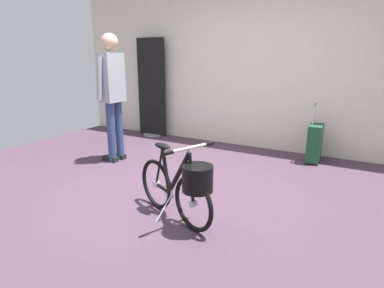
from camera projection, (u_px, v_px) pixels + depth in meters
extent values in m
plane|color=#473342|center=(177.00, 194.00, 3.57)|extent=(6.76, 6.76, 0.00)
cube|color=silver|center=(253.00, 48.00, 5.10)|extent=(6.76, 0.10, 3.17)
cylinder|color=#B7B7BC|center=(153.00, 134.00, 6.23)|extent=(0.36, 0.36, 0.02)
cube|color=black|center=(152.00, 87.00, 5.99)|extent=(0.60, 0.02, 1.77)
torus|color=black|center=(193.00, 204.00, 2.77)|extent=(0.48, 0.22, 0.50)
cylinder|color=#B7B7BC|center=(193.00, 204.00, 2.77)|extent=(0.07, 0.07, 0.06)
torus|color=black|center=(156.00, 184.00, 3.20)|extent=(0.48, 0.22, 0.50)
cylinder|color=#B7B7BC|center=(156.00, 184.00, 3.20)|extent=(0.07, 0.07, 0.06)
cylinder|color=black|center=(163.00, 188.00, 3.12)|extent=(0.22, 0.11, 0.05)
cylinder|color=black|center=(179.00, 174.00, 2.87)|extent=(0.34, 0.17, 0.49)
cylinder|color=black|center=(166.00, 170.00, 3.02)|extent=(0.13, 0.08, 0.42)
cylinder|color=black|center=(163.00, 188.00, 3.12)|extent=(0.21, 0.10, 0.04)
cylinder|color=black|center=(191.00, 179.00, 2.73)|extent=(0.08, 0.05, 0.45)
cylinder|color=black|center=(159.00, 167.00, 3.10)|extent=(0.14, 0.07, 0.41)
ellipsoid|color=black|center=(162.00, 146.00, 3.00)|extent=(0.24, 0.16, 0.05)
cylinder|color=#B7B7BC|center=(190.00, 150.00, 2.68)|extent=(0.03, 0.03, 0.04)
cylinder|color=#B7B7BC|center=(190.00, 148.00, 2.68)|extent=(0.19, 0.42, 0.03)
cylinder|color=black|center=(168.00, 153.00, 2.55)|extent=(0.07, 0.10, 0.04)
cylinder|color=black|center=(209.00, 143.00, 2.81)|extent=(0.07, 0.10, 0.04)
cylinder|color=#B7B7BC|center=(169.00, 192.00, 3.04)|extent=(0.14, 0.07, 0.14)
cylinder|color=#B7B7BC|center=(164.00, 208.00, 2.99)|extent=(0.09, 0.18, 0.23)
cylinder|color=black|center=(198.00, 178.00, 2.67)|extent=(0.34, 0.34, 0.22)
cylinder|color=navy|center=(119.00, 131.00, 4.68)|extent=(0.11, 0.11, 0.85)
cube|color=black|center=(118.00, 156.00, 4.81)|extent=(0.24, 0.10, 0.07)
cylinder|color=navy|center=(111.00, 133.00, 4.55)|extent=(0.11, 0.11, 0.85)
cube|color=black|center=(110.00, 159.00, 4.68)|extent=(0.24, 0.10, 0.07)
cube|color=#999EA8|center=(112.00, 78.00, 4.42)|extent=(0.22, 0.33, 0.66)
cylinder|color=#999EA8|center=(122.00, 77.00, 4.60)|extent=(0.13, 0.12, 0.56)
cylinder|color=#999EA8|center=(99.00, 79.00, 4.25)|extent=(0.13, 0.11, 0.56)
sphere|color=tan|center=(109.00, 42.00, 4.29)|extent=(0.23, 0.23, 0.23)
cube|color=#19472D|center=(315.00, 143.00, 4.59)|extent=(0.20, 0.37, 0.52)
cylinder|color=#B7B7BC|center=(313.00, 116.00, 4.41)|extent=(0.02, 0.02, 0.28)
cylinder|color=#B7B7BC|center=(315.00, 113.00, 4.61)|extent=(0.02, 0.02, 0.28)
cylinder|color=#19472D|center=(315.00, 105.00, 4.47)|extent=(0.03, 0.23, 0.02)
cylinder|color=black|center=(316.00, 163.00, 4.53)|extent=(0.04, 0.02, 0.04)
cylinder|color=black|center=(318.00, 158.00, 4.75)|extent=(0.04, 0.02, 0.04)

